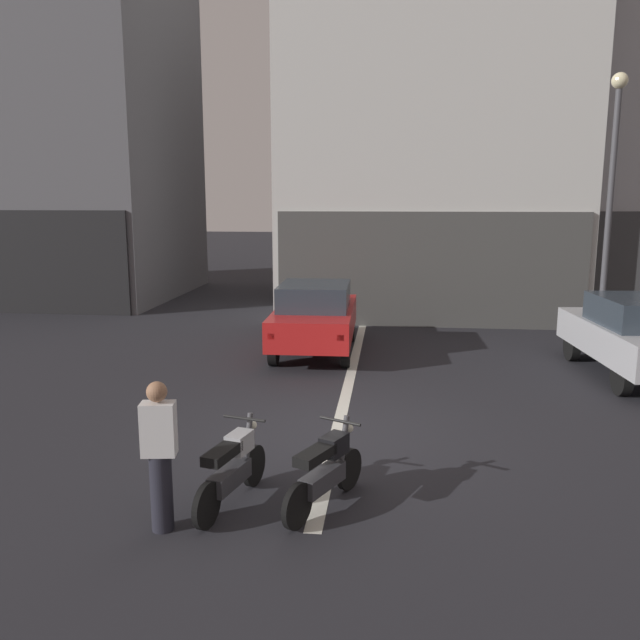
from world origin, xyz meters
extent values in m
plane|color=#232328|center=(0.00, 0.00, 0.00)|extent=(120.00, 120.00, 0.00)
cube|color=silver|center=(0.00, 6.00, 0.00)|extent=(0.20, 18.00, 0.01)
cube|color=#56565B|center=(-11.51, 13.46, 5.80)|extent=(9.03, 7.85, 11.61)
cube|color=silver|center=(1.83, 13.46, 7.18)|extent=(8.82, 9.49, 14.36)
cube|color=#454543|center=(1.83, 8.67, 1.60)|extent=(8.47, 0.10, 3.20)
cylinder|color=black|center=(-1.76, 6.59, 0.32)|extent=(0.19, 0.64, 0.64)
cylinder|color=black|center=(-0.21, 6.63, 0.32)|extent=(0.19, 0.64, 0.64)
cylinder|color=black|center=(-1.70, 3.99, 0.32)|extent=(0.19, 0.64, 0.64)
cylinder|color=black|center=(-0.15, 4.03, 0.32)|extent=(0.19, 0.64, 0.64)
cube|color=red|center=(-0.96, 5.31, 0.75)|extent=(1.85, 4.14, 0.66)
cube|color=#2D3842|center=(-0.95, 5.16, 1.36)|extent=(1.59, 2.00, 0.56)
cube|color=red|center=(-1.62, 3.28, 0.80)|extent=(0.14, 0.06, 0.12)
cube|color=red|center=(-0.21, 3.31, 0.80)|extent=(0.14, 0.06, 0.12)
cylinder|color=black|center=(4.80, 5.17, 0.32)|extent=(0.23, 0.65, 0.64)
cylinder|color=black|center=(5.01, 2.58, 0.32)|extent=(0.23, 0.65, 0.64)
cube|color=#B7BABF|center=(5.68, 3.94, 0.75)|extent=(2.08, 4.23, 0.66)
cylinder|color=black|center=(2.82, 12.45, 0.32)|extent=(0.25, 0.66, 0.64)
cylinder|color=black|center=(1.28, 12.28, 0.32)|extent=(0.25, 0.66, 0.64)
cylinder|color=black|center=(2.53, 15.03, 0.32)|extent=(0.25, 0.66, 0.64)
cylinder|color=black|center=(0.99, 14.86, 0.32)|extent=(0.25, 0.66, 0.64)
cube|color=slate|center=(1.90, 13.65, 0.75)|extent=(2.20, 4.27, 0.66)
cube|color=#2D3842|center=(1.89, 13.80, 1.36)|extent=(1.76, 2.13, 0.56)
cube|color=red|center=(2.38, 15.74, 0.80)|extent=(0.15, 0.08, 0.12)
cube|color=red|center=(0.98, 15.58, 0.80)|extent=(0.15, 0.08, 0.12)
cylinder|color=#47474C|center=(5.76, 6.44, 2.98)|extent=(0.14, 0.14, 5.96)
sphere|color=beige|center=(5.76, 6.44, 6.14)|extent=(0.36, 0.36, 0.36)
cylinder|color=black|center=(-0.88, -1.88, 0.26)|extent=(0.20, 0.52, 0.52)
cylinder|color=black|center=(-1.16, -3.00, 0.26)|extent=(0.20, 0.52, 0.52)
cube|color=#38383D|center=(-1.03, -2.49, 0.37)|extent=(0.38, 0.76, 0.22)
cube|color=black|center=(-1.07, -2.64, 0.72)|extent=(0.36, 0.64, 0.12)
cube|color=#B2B5BA|center=(-0.97, -2.24, 0.70)|extent=(0.30, 0.40, 0.24)
cylinder|color=#4C4C51|center=(-0.91, -2.03, 0.63)|extent=(0.13, 0.25, 0.70)
cylinder|color=black|center=(-0.93, -2.10, 0.95)|extent=(0.54, 0.17, 0.04)
sphere|color=silver|center=(-0.88, -1.90, 0.80)|extent=(0.12, 0.12, 0.12)
cylinder|color=black|center=(0.32, -1.86, 0.26)|extent=(0.29, 0.50, 0.52)
cylinder|color=black|center=(-0.18, -2.90, 0.26)|extent=(0.29, 0.50, 0.52)
cube|color=#38383D|center=(0.05, -2.42, 0.37)|extent=(0.50, 0.75, 0.22)
cube|color=black|center=(-0.02, -2.56, 0.72)|extent=(0.46, 0.64, 0.12)
cube|color=black|center=(0.16, -2.19, 0.70)|extent=(0.35, 0.42, 0.24)
cylinder|color=#4C4C51|center=(0.25, -1.99, 0.63)|extent=(0.17, 0.24, 0.70)
cylinder|color=black|center=(0.22, -2.07, 0.95)|extent=(0.51, 0.27, 0.04)
sphere|color=silver|center=(0.31, -1.88, 0.80)|extent=(0.12, 0.12, 0.12)
cylinder|color=#23232D|center=(-1.63, -3.08, 0.43)|extent=(0.24, 0.24, 0.86)
cube|color=silver|center=(-1.63, -3.08, 1.15)|extent=(0.39, 0.27, 0.58)
sphere|color=#9E7051|center=(-1.63, -3.08, 1.56)|extent=(0.22, 0.22, 0.22)
camera|label=1|loc=(0.79, -9.37, 3.55)|focal=36.34mm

